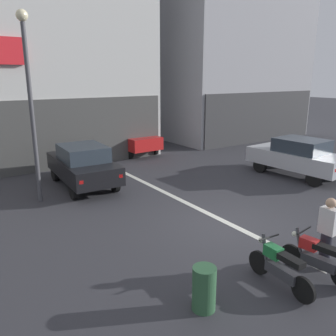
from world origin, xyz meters
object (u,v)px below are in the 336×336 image
(car_red_down_street, at_px, (129,137))
(trash_bin, at_px, (204,289))
(car_silver_parked_kerbside, at_px, (298,156))
(car_black_crossing_near, at_px, (83,164))
(person_by_motorcycles, at_px, (327,233))
(motorcycle_red_row_left_mid, at_px, (317,257))
(motorcycle_green_row_leftmost, at_px, (280,266))
(street_lamp, at_px, (29,89))

(car_red_down_street, height_order, trash_bin, car_red_down_street)
(car_silver_parked_kerbside, distance_m, trash_bin, 10.04)
(car_black_crossing_near, distance_m, person_by_motorcycles, 9.02)
(car_silver_parked_kerbside, relative_size, motorcycle_red_row_left_mid, 2.51)
(car_silver_parked_kerbside, xyz_separation_m, motorcycle_red_row_left_mid, (-6.30, -5.01, -0.43))
(motorcycle_green_row_leftmost, xyz_separation_m, person_by_motorcycles, (1.38, -0.13, 0.40))
(car_silver_parked_kerbside, relative_size, person_by_motorcycles, 2.51)
(car_black_crossing_near, height_order, street_lamp, street_lamp)
(motorcycle_red_row_left_mid, relative_size, trash_bin, 1.96)
(person_by_motorcycles, relative_size, trash_bin, 1.96)
(car_red_down_street, bearing_deg, motorcycle_green_row_leftmost, -105.11)
(street_lamp, distance_m, trash_bin, 8.32)
(street_lamp, xyz_separation_m, motorcycle_green_row_leftmost, (2.70, -7.87, -3.32))
(car_black_crossing_near, xyz_separation_m, car_silver_parked_kerbside, (8.10, -3.81, 0.00))
(person_by_motorcycles, bearing_deg, trash_bin, 171.87)
(person_by_motorcycles, distance_m, trash_bin, 3.16)
(car_red_down_street, height_order, motorcycle_green_row_leftmost, car_red_down_street)
(car_red_down_street, distance_m, trash_bin, 13.80)
(motorcycle_green_row_leftmost, xyz_separation_m, motorcycle_red_row_left_mid, (0.95, -0.20, 0.00))
(car_black_crossing_near, bearing_deg, car_silver_parked_kerbside, -25.16)
(car_silver_parked_kerbside, xyz_separation_m, person_by_motorcycles, (-5.87, -4.93, -0.03))
(car_black_crossing_near, relative_size, trash_bin, 4.92)
(person_by_motorcycles, bearing_deg, motorcycle_green_row_leftmost, 174.83)
(car_black_crossing_near, xyz_separation_m, person_by_motorcycles, (2.23, -8.74, -0.03))
(car_black_crossing_near, bearing_deg, street_lamp, -158.18)
(car_silver_parked_kerbside, bearing_deg, car_red_down_street, 114.26)
(person_by_motorcycles, xyz_separation_m, trash_bin, (-3.10, 0.44, -0.43))
(person_by_motorcycles, bearing_deg, street_lamp, 117.05)
(car_silver_parked_kerbside, relative_size, trash_bin, 4.92)
(street_lamp, height_order, trash_bin, street_lamp)
(car_silver_parked_kerbside, xyz_separation_m, street_lamp, (-9.95, 3.06, 2.89))
(motorcycle_red_row_left_mid, bearing_deg, trash_bin, 168.96)
(car_red_down_street, relative_size, trash_bin, 4.89)
(street_lamp, distance_m, motorcycle_green_row_leftmost, 8.96)
(car_black_crossing_near, relative_size, motorcycle_red_row_left_mid, 2.51)
(person_by_motorcycles, height_order, trash_bin, person_by_motorcycles)
(car_black_crossing_near, bearing_deg, car_red_down_street, 45.53)
(car_red_down_street, bearing_deg, trash_bin, -112.35)
(motorcycle_green_row_leftmost, height_order, trash_bin, motorcycle_green_row_leftmost)
(motorcycle_red_row_left_mid, xyz_separation_m, trash_bin, (-2.67, 0.52, -0.03))
(car_silver_parked_kerbside, xyz_separation_m, motorcycle_green_row_leftmost, (-7.25, -4.81, -0.43))
(car_black_crossing_near, height_order, motorcycle_green_row_leftmost, car_black_crossing_near)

